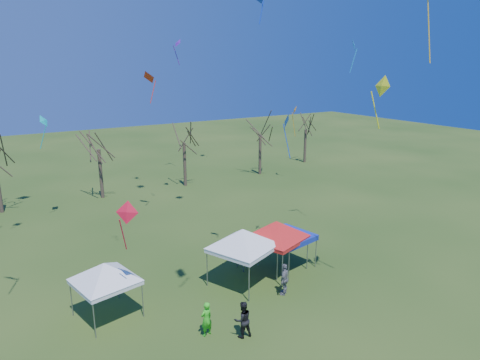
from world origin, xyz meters
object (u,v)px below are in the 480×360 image
at_px(tree_2, 97,131).
at_px(person_dark, 243,319).
at_px(tree_4, 260,121).
at_px(tent_blue, 287,237).
at_px(person_grey, 284,279).
at_px(tent_white_mid, 243,233).
at_px(person_green, 206,319).
at_px(tent_white_west, 104,267).
at_px(tree_5, 306,118).
at_px(tent_red, 276,225).
at_px(tree_3, 183,127).

height_order(tree_2, person_dark, tree_2).
bearing_deg(person_dark, tree_4, -118.84).
relative_size(tent_blue, person_grey, 1.74).
bearing_deg(tent_blue, tent_white_mid, -174.12).
xyz_separation_m(tent_blue, person_dark, (-6.11, -4.60, -1.07)).
relative_size(tent_white_mid, person_green, 2.39).
height_order(tent_white_west, tent_blue, tent_white_west).
bearing_deg(tent_white_west, tree_5, 35.20).
bearing_deg(tent_red, tent_white_west, 177.66).
bearing_deg(person_green, person_grey, 178.25).
xyz_separation_m(tent_white_west, person_dark, (4.85, -4.91, -1.83)).
distance_m(tent_red, person_green, 7.74).
bearing_deg(tent_red, tent_white_mid, -174.27).
xyz_separation_m(tent_white_west, tent_white_mid, (7.51, -0.66, 0.38)).
bearing_deg(person_green, tree_4, -141.68).
bearing_deg(person_green, tent_white_mid, -153.61).
distance_m(person_grey, person_green, 5.40).
distance_m(tree_3, tent_white_west, 24.15).
bearing_deg(tree_3, tent_red, -99.25).
distance_m(tent_white_mid, person_green, 5.65).
distance_m(tree_4, tent_blue, 23.62).
height_order(tent_blue, person_dark, tent_blue).
relative_size(tree_4, tree_5, 1.06).
bearing_deg(tree_4, tree_2, 178.78).
xyz_separation_m(tree_2, tent_blue, (6.04, -20.49, -4.34)).
height_order(tent_white_west, person_grey, tent_white_west).
distance_m(tree_5, tent_blue, 30.13).
distance_m(tent_white_mid, tent_red, 2.53).
distance_m(tent_white_mid, person_dark, 5.47).
xyz_separation_m(tree_5, person_grey, (-22.22, -24.78, -4.82)).
distance_m(tree_4, tent_white_mid, 25.64).
bearing_deg(tree_3, tent_white_west, -123.87).
xyz_separation_m(tree_3, tree_5, (17.69, 2.02, -0.35)).
xyz_separation_m(tree_2, tent_white_mid, (2.58, -20.85, -3.19)).
height_order(person_grey, person_green, person_grey).
relative_size(tree_3, person_green, 4.70).
xyz_separation_m(tree_5, person_green, (-27.53, -25.81, -4.89)).
relative_size(tree_2, tent_blue, 2.59).
xyz_separation_m(tree_2, person_dark, (-0.07, -25.10, -5.41)).
bearing_deg(tent_white_west, tent_red, -2.34).
bearing_deg(person_green, tree_2, -106.20).
height_order(tent_white_mid, tent_red, tent_white_mid).
relative_size(tent_white_west, tent_blue, 1.18).
bearing_deg(tree_2, tent_red, -76.09).
relative_size(tree_4, person_green, 4.68).
bearing_deg(tree_4, tent_white_west, -138.82).
bearing_deg(tree_2, tent_white_west, -103.71).
bearing_deg(tree_3, person_grey, -101.27).
distance_m(tree_4, person_dark, 30.90).
bearing_deg(tree_4, tent_red, -121.98).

